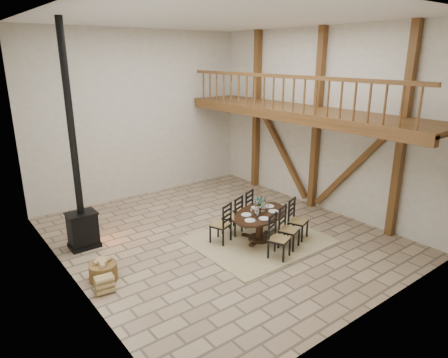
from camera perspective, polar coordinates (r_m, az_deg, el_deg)
ground at (r=9.92m, az=-0.60°, el=-8.08°), size 8.00×8.00×0.00m
room_shell at (r=9.81m, az=5.00°, el=9.98°), size 7.02×8.02×5.01m
rug at (r=9.73m, az=5.05°, el=-8.64°), size 3.00×2.50×0.02m
dining_table at (r=9.57m, az=5.10°, el=-6.66°), size 2.12×2.32×1.09m
wood_stove at (r=9.50m, az=-19.92°, el=-3.00°), size 0.66×0.51×5.00m
log_basket at (r=8.38m, az=-16.85°, el=-12.49°), size 0.54×0.54×0.45m
log_stack at (r=7.98m, az=-16.71°, el=-14.24°), size 0.37×0.27×0.35m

